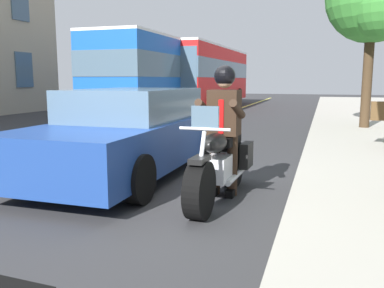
{
  "coord_description": "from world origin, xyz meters",
  "views": [
    {
      "loc": [
        5.13,
        2.36,
        1.56
      ],
      "look_at": [
        0.32,
        0.8,
        0.75
      ],
      "focal_mm": 38.07,
      "sensor_mm": 36.0,
      "label": 1
    }
  ],
  "objects_px": {
    "motorcycle_main": "(220,165)",
    "bus_far": "(206,74)",
    "car_silver": "(131,132)",
    "street_tree_curbside": "(376,0)",
    "rider_main": "(224,119)",
    "bus_near": "(165,73)"
  },
  "relations": [
    {
      "from": "motorcycle_main",
      "to": "bus_far",
      "type": "height_order",
      "value": "bus_far"
    },
    {
      "from": "motorcycle_main",
      "to": "car_silver",
      "type": "height_order",
      "value": "car_silver"
    },
    {
      "from": "bus_far",
      "to": "street_tree_curbside",
      "type": "relative_size",
      "value": 2.19
    },
    {
      "from": "rider_main",
      "to": "street_tree_curbside",
      "type": "height_order",
      "value": "street_tree_curbside"
    },
    {
      "from": "motorcycle_main",
      "to": "rider_main",
      "type": "bearing_deg",
      "value": 179.65
    },
    {
      "from": "rider_main",
      "to": "bus_far",
      "type": "distance_m",
      "value": 17.65
    },
    {
      "from": "motorcycle_main",
      "to": "street_tree_curbside",
      "type": "bearing_deg",
      "value": 162.31
    },
    {
      "from": "car_silver",
      "to": "bus_near",
      "type": "bearing_deg",
      "value": -160.77
    },
    {
      "from": "motorcycle_main",
      "to": "bus_near",
      "type": "distance_m",
      "value": 14.22
    },
    {
      "from": "motorcycle_main",
      "to": "car_silver",
      "type": "relative_size",
      "value": 0.48
    },
    {
      "from": "bus_near",
      "to": "street_tree_curbside",
      "type": "relative_size",
      "value": 2.19
    },
    {
      "from": "rider_main",
      "to": "car_silver",
      "type": "xyz_separation_m",
      "value": [
        -0.77,
        -1.76,
        -0.35
      ]
    },
    {
      "from": "street_tree_curbside",
      "to": "bus_near",
      "type": "bearing_deg",
      "value": -121.0
    },
    {
      "from": "motorcycle_main",
      "to": "rider_main",
      "type": "distance_m",
      "value": 0.61
    },
    {
      "from": "rider_main",
      "to": "motorcycle_main",
      "type": "bearing_deg",
      "value": -0.35
    },
    {
      "from": "motorcycle_main",
      "to": "street_tree_curbside",
      "type": "relative_size",
      "value": 0.44
    },
    {
      "from": "bus_far",
      "to": "car_silver",
      "type": "relative_size",
      "value": 2.4
    },
    {
      "from": "bus_near",
      "to": "street_tree_curbside",
      "type": "height_order",
      "value": "street_tree_curbside"
    },
    {
      "from": "bus_near",
      "to": "bus_far",
      "type": "bearing_deg",
      "value": 169.43
    },
    {
      "from": "rider_main",
      "to": "car_silver",
      "type": "height_order",
      "value": "rider_main"
    },
    {
      "from": "bus_far",
      "to": "street_tree_curbside",
      "type": "height_order",
      "value": "street_tree_curbside"
    },
    {
      "from": "motorcycle_main",
      "to": "car_silver",
      "type": "xyz_separation_m",
      "value": [
        -0.95,
        -1.76,
        0.24
      ]
    }
  ]
}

